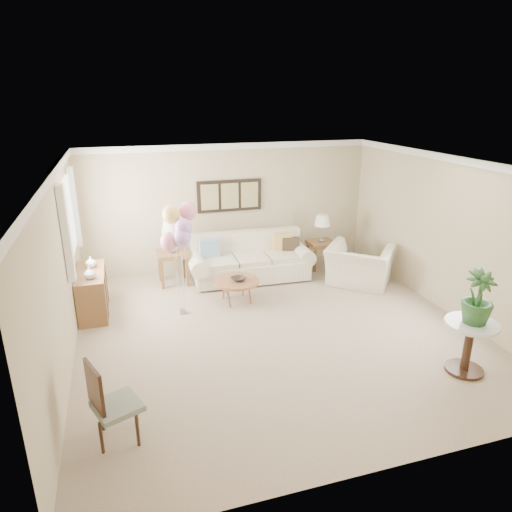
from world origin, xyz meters
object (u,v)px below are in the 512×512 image
Objects in this scene: sofa at (250,261)px; armchair at (359,265)px; accent_chair at (110,401)px; balloon_cluster at (179,227)px; coffee_table at (236,282)px.

sofa reaches higher than armchair.
balloon_cluster is at bearing 67.35° from accent_chair.
accent_chair is 3.18m from balloon_cluster.
accent_chair is (-2.14, -2.99, 0.10)m from coffee_table.
armchair is at bearing 2.17° from coffee_table.
coffee_table is at bearing 12.06° from balloon_cluster.
accent_chair reaches higher than sofa.
balloon_cluster reaches higher than sofa.
sofa is at bearing 17.06° from armchair.
sofa is 1.13m from coffee_table.
balloon_cluster is (-0.98, -0.21, 1.14)m from coffee_table.
coffee_table is 0.43× the size of balloon_cluster.
accent_chair is 0.49× the size of balloon_cluster.
balloon_cluster is (-3.47, -0.30, 1.14)m from armchair.
sofa is 2.14m from armchair.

